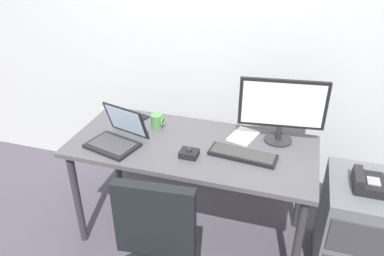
{
  "coord_description": "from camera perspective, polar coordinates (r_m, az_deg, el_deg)",
  "views": [
    {
      "loc": [
        0.59,
        -1.94,
        2.01
      ],
      "look_at": [
        0.0,
        0.0,
        0.88
      ],
      "focal_mm": 34.88,
      "sensor_mm": 36.0,
      "label": 1
    }
  ],
  "objects": [
    {
      "name": "monitor_main",
      "position": [
        2.38,
        13.62,
        3.1
      ],
      "size": [
        0.54,
        0.18,
        0.42
      ],
      "color": "#262628",
      "rests_on": "desk"
    },
    {
      "name": "keyboard",
      "position": [
        2.28,
        7.77,
        -4.05
      ],
      "size": [
        0.42,
        0.18,
        0.03
      ],
      "color": "black",
      "rests_on": "desk"
    },
    {
      "name": "back_wall",
      "position": [
        2.77,
        4.41,
        16.41
      ],
      "size": [
        6.0,
        0.1,
        2.8
      ],
      "primitive_type": "cube",
      "color": "silver",
      "rests_on": "ground"
    },
    {
      "name": "trackball_mouse",
      "position": [
        2.26,
        -0.46,
        -3.86
      ],
      "size": [
        0.11,
        0.09,
        0.07
      ],
      "color": "black",
      "rests_on": "desk"
    },
    {
      "name": "file_cabinet",
      "position": [
        2.62,
        23.68,
        -13.77
      ],
      "size": [
        0.42,
        0.53,
        0.65
      ],
      "color": "#5A5C66",
      "rests_on": "ground"
    },
    {
      "name": "cell_phone",
      "position": [
        2.7,
        -8.0,
        1.32
      ],
      "size": [
        0.11,
        0.16,
        0.01
      ],
      "primitive_type": "cube",
      "rotation": [
        0.0,
        0.0,
        -0.31
      ],
      "color": "black",
      "rests_on": "desk"
    },
    {
      "name": "paper_notepad",
      "position": [
        2.49,
        7.86,
        -1.22
      ],
      "size": [
        0.2,
        0.24,
        0.01
      ],
      "primitive_type": "cube",
      "rotation": [
        0.0,
        0.0,
        -0.28
      ],
      "color": "white",
      "rests_on": "desk"
    },
    {
      "name": "laptop",
      "position": [
        2.42,
        -11.35,
        -1.2
      ],
      "size": [
        0.37,
        0.36,
        0.23
      ],
      "color": "black",
      "rests_on": "desk"
    },
    {
      "name": "ground_plane",
      "position": [
        2.85,
        0.0,
        -15.54
      ],
      "size": [
        8.0,
        8.0,
        0.0
      ],
      "primitive_type": "plane",
      "color": "#46424E"
    },
    {
      "name": "desk",
      "position": [
        2.43,
        0.0,
        -4.19
      ],
      "size": [
        1.57,
        0.7,
        0.76
      ],
      "color": "#4A494E",
      "rests_on": "ground"
    },
    {
      "name": "coffee_mug",
      "position": [
        2.57,
        -5.36,
        1.06
      ],
      "size": [
        0.09,
        0.08,
        0.09
      ],
      "color": "#4B8746",
      "rests_on": "desk"
    },
    {
      "name": "desk_phone",
      "position": [
        2.39,
        25.22,
        -7.57
      ],
      "size": [
        0.17,
        0.2,
        0.09
      ],
      "color": "black",
      "rests_on": "file_cabinet"
    }
  ]
}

